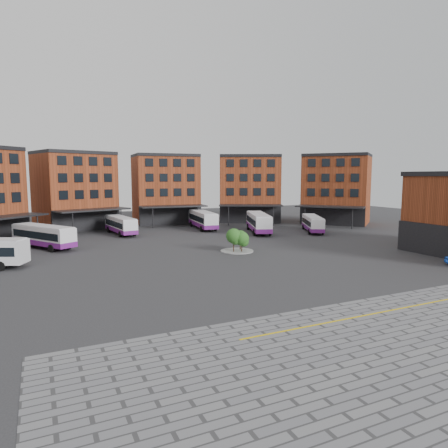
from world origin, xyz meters
name	(u,v)px	position (x,y,z in m)	size (l,w,h in m)	color
ground	(272,272)	(0.00, 0.00, 0.00)	(160.00, 160.00, 0.00)	#28282B
yellow_line	(393,310)	(2.00, -14.00, 0.03)	(26.00, 0.15, 0.02)	gold
main_building	(140,191)	(-4.77, 38.25, 7.23)	(94.14, 42.48, 14.60)	brown
tree_island	(239,239)	(2.03, 11.59, 1.73)	(4.40, 4.40, 3.21)	gray
bus_b	(43,236)	(-21.38, 25.57, 1.74)	(8.23, 11.04, 3.21)	silver
bus_c	(121,225)	(-9.05, 34.67, 1.64)	(3.70, 10.96, 3.03)	white
bus_d	(203,219)	(6.50, 35.27, 1.79)	(4.02, 11.98, 3.31)	silver
bus_e	(259,222)	(13.62, 26.42, 1.85)	(6.90, 12.30, 3.41)	silver
bus_f	(313,223)	(22.82, 22.93, 1.56)	(6.80, 10.16, 2.88)	white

